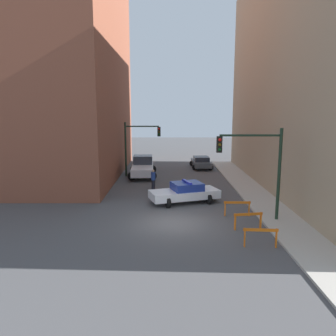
{
  "coord_description": "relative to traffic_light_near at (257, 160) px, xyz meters",
  "views": [
    {
      "loc": [
        -0.34,
        -17.66,
        6.26
      ],
      "look_at": [
        -0.23,
        6.32,
        2.05
      ],
      "focal_mm": 35.0,
      "sensor_mm": 36.0,
      "label": 1
    }
  ],
  "objects": [
    {
      "name": "traffic_light_near",
      "position": [
        0.0,
        0.0,
        0.0
      ],
      "size": [
        3.64,
        0.35,
        5.2
      ],
      "color": "black",
      "rests_on": "sidewalk_right"
    },
    {
      "name": "traffic_light_far",
      "position": [
        -8.03,
        13.15,
        -0.13
      ],
      "size": [
        3.44,
        0.35,
        5.2
      ],
      "color": "black",
      "rests_on": "ground_plane"
    },
    {
      "name": "building_corner_left",
      "position": [
        -16.73,
        13.64,
        8.07
      ],
      "size": [
        14.0,
        20.0,
        23.2
      ],
      "color": "brown",
      "rests_on": "ground_plane"
    },
    {
      "name": "ground_plane",
      "position": [
        -4.73,
        -0.36,
        -3.53
      ],
      "size": [
        120.0,
        120.0,
        0.0
      ],
      "primitive_type": "plane",
      "color": "#4C4C4F"
    },
    {
      "name": "sidewalk_right",
      "position": [
        1.47,
        -0.36,
        -3.47
      ],
      "size": [
        2.4,
        44.0,
        0.12
      ],
      "color": "#B2ADA3",
      "rests_on": "ground_plane"
    },
    {
      "name": "pedestrian_crossing",
      "position": [
        -6.25,
        7.5,
        -2.67
      ],
      "size": [
        0.41,
        0.41,
        1.66
      ],
      "rotation": [
        0.0,
        0.0,
        0.16
      ],
      "color": "black",
      "rests_on": "ground_plane"
    },
    {
      "name": "police_car",
      "position": [
        -3.9,
        3.86,
        -2.81
      ],
      "size": [
        5.04,
        3.23,
        1.52
      ],
      "rotation": [
        0.0,
        0.0,
        1.89
      ],
      "color": "white",
      "rests_on": "ground_plane"
    },
    {
      "name": "white_truck",
      "position": [
        -7.52,
        13.17,
        -2.62
      ],
      "size": [
        2.8,
        5.49,
        1.9
      ],
      "rotation": [
        0.0,
        0.0,
        0.05
      ],
      "color": "silver",
      "rests_on": "ground_plane"
    },
    {
      "name": "parked_car_near",
      "position": [
        -1.42,
        17.6,
        -2.86
      ],
      "size": [
        2.39,
        4.37,
        1.31
      ],
      "rotation": [
        0.0,
        0.0,
        0.04
      ],
      "color": "#474C51",
      "rests_on": "ground_plane"
    },
    {
      "name": "barrier_back",
      "position": [
        -0.91,
        0.94,
        -2.91
      ],
      "size": [
        1.6,
        0.18,
        0.9
      ],
      "rotation": [
        0.0,
        0.0,
        -0.02
      ],
      "color": "orange",
      "rests_on": "ground_plane"
    },
    {
      "name": "barrier_mid",
      "position": [
        -0.8,
        -1.32,
        -2.91
      ],
      "size": [
        1.59,
        0.4,
        0.9
      ],
      "rotation": [
        0.0,
        0.0,
        0.16
      ],
      "color": "orange",
      "rests_on": "ground_plane"
    },
    {
      "name": "barrier_front",
      "position": [
        -0.78,
        -3.65,
        -2.91
      ],
      "size": [
        1.6,
        0.26,
        0.9
      ],
      "rotation": [
        0.0,
        0.0,
        -0.07
      ],
      "color": "orange",
      "rests_on": "ground_plane"
    }
  ]
}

